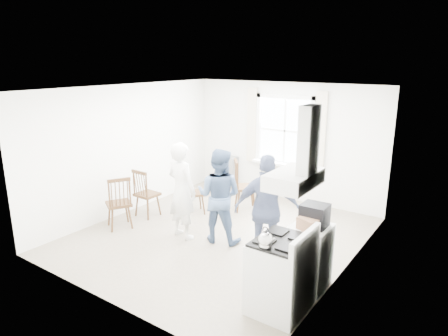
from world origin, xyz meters
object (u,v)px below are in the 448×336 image
gas_stove (281,274)px  stereo_stack (315,215)px  windsor_chair_a (143,188)px  windsor_chair_c (119,198)px  person_right (267,210)px  person_mid (219,196)px  windsor_chair_b (190,187)px  person_left (182,191)px  low_cabinet (309,256)px

gas_stove → stereo_stack: size_ratio=3.24×
windsor_chair_a → windsor_chair_c: windsor_chair_c is taller
windsor_chair_c → person_right: size_ratio=0.59×
stereo_stack → person_mid: (-1.89, 0.45, -0.23)m
stereo_stack → windsor_chair_b: (-3.13, 1.16, -0.49)m
windsor_chair_a → person_left: bearing=-11.5°
person_left → person_mid: (0.62, 0.25, -0.04)m
stereo_stack → person_left: person_left is taller
gas_stove → windsor_chair_b: gas_stove is taller
person_left → low_cabinet: bearing=-176.7°
low_cabinet → gas_stove: bearing=-95.7°
windsor_chair_a → windsor_chair_b: (0.62, 0.71, -0.04)m
person_left → person_right: bearing=-169.4°
low_cabinet → person_left: size_ratio=0.52×
gas_stove → low_cabinet: gas_stove is taller
low_cabinet → person_left: bearing=174.6°
gas_stove → windsor_chair_c: 3.61m
windsor_chair_c → low_cabinet: bearing=2.8°
windsor_chair_b → windsor_chair_c: 1.47m
low_cabinet → windsor_chair_c: windsor_chair_c is taller
low_cabinet → stereo_stack: size_ratio=2.60×
gas_stove → windsor_chair_b: (-3.03, 1.89, 0.08)m
gas_stove → stereo_stack: stereo_stack is taller
low_cabinet → windsor_chair_a: size_ratio=0.91×
low_cabinet → stereo_stack: stereo_stack is taller
stereo_stack → person_right: (-0.85, 0.26, -0.20)m
person_left → gas_stove: bearing=167.6°
low_cabinet → windsor_chair_c: (-3.64, -0.18, 0.17)m
windsor_chair_b → person_right: size_ratio=0.54×
windsor_chair_c → gas_stove: bearing=-8.3°
low_cabinet → windsor_chair_b: windsor_chair_b is taller
person_mid → person_left: bearing=7.2°
windsor_chair_a → windsor_chair_c: size_ratio=0.97×
person_left → person_right: 1.66m
windsor_chair_c → person_mid: person_mid is taller
windsor_chair_a → windsor_chair_b: size_ratio=1.07×
gas_stove → windsor_chair_a: 3.84m
stereo_stack → windsor_chair_c: (-3.66, -0.21, -0.43)m
stereo_stack → person_mid: size_ratio=0.21×
person_mid → person_right: person_right is taller
windsor_chair_c → stereo_stack: bearing=3.3°
low_cabinet → person_left: 2.53m
person_mid → windsor_chair_c: bearing=5.9°
gas_stove → windsor_chair_b: bearing=148.0°
stereo_stack → windsor_chair_a: size_ratio=0.35×
stereo_stack → person_right: bearing=163.1°
low_cabinet → windsor_chair_b: (-3.10, 1.19, 0.11)m
low_cabinet → person_mid: 1.96m
person_mid → person_right: 1.06m
windsor_chair_b → person_left: bearing=-57.3°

